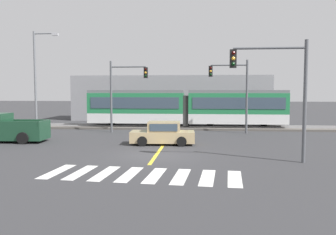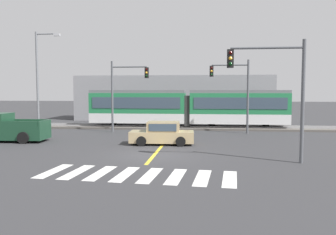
# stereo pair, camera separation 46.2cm
# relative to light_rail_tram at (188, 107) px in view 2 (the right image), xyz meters

# --- Properties ---
(ground_plane) EXTENTS (200.00, 200.00, 0.00)m
(ground_plane) POSITION_rel_light_rail_tram_xyz_m (-1.02, -14.35, -2.05)
(ground_plane) COLOR #333335
(track_bed) EXTENTS (120.00, 4.00, 0.18)m
(track_bed) POSITION_rel_light_rail_tram_xyz_m (-1.02, 0.01, -1.96)
(track_bed) COLOR #56514C
(track_bed) RESTS_ON ground
(rail_near) EXTENTS (120.00, 0.08, 0.10)m
(rail_near) POSITION_rel_light_rail_tram_xyz_m (-1.02, -0.71, -1.82)
(rail_near) COLOR #939399
(rail_near) RESTS_ON track_bed
(rail_far) EXTENTS (120.00, 0.08, 0.10)m
(rail_far) POSITION_rel_light_rail_tram_xyz_m (-1.02, 0.73, -1.82)
(rail_far) COLOR #939399
(rail_far) RESTS_ON track_bed
(light_rail_tram) EXTENTS (18.50, 2.64, 3.43)m
(light_rail_tram) POSITION_rel_light_rail_tram_xyz_m (0.00, 0.00, 0.00)
(light_rail_tram) COLOR silver
(light_rail_tram) RESTS_ON track_bed
(crosswalk_stripe_0) EXTENTS (0.76, 2.83, 0.01)m
(crosswalk_stripe_0) POSITION_rel_light_rail_tram_xyz_m (-4.86, -18.73, -2.04)
(crosswalk_stripe_0) COLOR silver
(crosswalk_stripe_0) RESTS_ON ground
(crosswalk_stripe_1) EXTENTS (0.76, 2.83, 0.01)m
(crosswalk_stripe_1) POSITION_rel_light_rail_tram_xyz_m (-3.76, -18.81, -2.04)
(crosswalk_stripe_1) COLOR silver
(crosswalk_stripe_1) RESTS_ON ground
(crosswalk_stripe_2) EXTENTS (0.76, 2.83, 0.01)m
(crosswalk_stripe_2) POSITION_rel_light_rail_tram_xyz_m (-2.66, -18.89, -2.04)
(crosswalk_stripe_2) COLOR silver
(crosswalk_stripe_2) RESTS_ON ground
(crosswalk_stripe_3) EXTENTS (0.76, 2.83, 0.01)m
(crosswalk_stripe_3) POSITION_rel_light_rail_tram_xyz_m (-1.57, -18.98, -2.04)
(crosswalk_stripe_3) COLOR silver
(crosswalk_stripe_3) RESTS_ON ground
(crosswalk_stripe_4) EXTENTS (0.76, 2.83, 0.01)m
(crosswalk_stripe_4) POSITION_rel_light_rail_tram_xyz_m (-0.47, -19.06, -2.04)
(crosswalk_stripe_4) COLOR silver
(crosswalk_stripe_4) RESTS_ON ground
(crosswalk_stripe_5) EXTENTS (0.76, 2.83, 0.01)m
(crosswalk_stripe_5) POSITION_rel_light_rail_tram_xyz_m (0.63, -19.14, -2.04)
(crosswalk_stripe_5) COLOR silver
(crosswalk_stripe_5) RESTS_ON ground
(crosswalk_stripe_6) EXTENTS (0.76, 2.83, 0.01)m
(crosswalk_stripe_6) POSITION_rel_light_rail_tram_xyz_m (1.72, -19.22, -2.04)
(crosswalk_stripe_6) COLOR silver
(crosswalk_stripe_6) RESTS_ON ground
(crosswalk_stripe_7) EXTENTS (0.76, 2.83, 0.01)m
(crosswalk_stripe_7) POSITION_rel_light_rail_tram_xyz_m (2.82, -19.30, -2.04)
(crosswalk_stripe_7) COLOR silver
(crosswalk_stripe_7) RESTS_ON ground
(lane_centre_line) EXTENTS (0.20, 15.02, 0.01)m
(lane_centre_line) POSITION_rel_light_rail_tram_xyz_m (-1.02, -9.50, -2.05)
(lane_centre_line) COLOR gold
(lane_centre_line) RESTS_ON ground
(sedan_crossing) EXTENTS (4.29, 2.09, 1.52)m
(sedan_crossing) POSITION_rel_light_rail_tram_xyz_m (-1.08, -10.41, -1.35)
(sedan_crossing) COLOR tan
(sedan_crossing) RESTS_ON ground
(pickup_truck) EXTENTS (5.47, 2.40, 1.98)m
(pickup_truck) POSITION_rel_light_rail_tram_xyz_m (-12.13, -10.25, -1.21)
(pickup_truck) COLOR #193D28
(pickup_truck) RESTS_ON ground
(traffic_light_far_right) EXTENTS (3.25, 0.38, 6.09)m
(traffic_light_far_right) POSITION_rel_light_rail_tram_xyz_m (4.12, -3.66, 1.95)
(traffic_light_far_right) COLOR #515459
(traffic_light_far_right) RESTS_ON ground
(traffic_light_far_left) EXTENTS (3.25, 0.38, 6.07)m
(traffic_light_far_left) POSITION_rel_light_rail_tram_xyz_m (-5.18, -3.88, 1.90)
(traffic_light_far_left) COLOR #515459
(traffic_light_far_left) RESTS_ON ground
(traffic_light_near_right) EXTENTS (3.75, 0.38, 6.02)m
(traffic_light_near_right) POSITION_rel_light_rail_tram_xyz_m (5.24, -15.71, 1.95)
(traffic_light_near_right) COLOR #515459
(traffic_light_near_right) RESTS_ON ground
(street_lamp_west) EXTENTS (2.31, 0.28, 8.78)m
(street_lamp_west) POSITION_rel_light_rail_tram_xyz_m (-13.14, -3.06, 2.94)
(street_lamp_west) COLOR slate
(street_lamp_west) RESTS_ON ground
(building_backdrop_far) EXTENTS (23.43, 6.00, 5.33)m
(building_backdrop_far) POSITION_rel_light_rail_tram_xyz_m (-2.25, 10.04, 0.62)
(building_backdrop_far) COLOR gray
(building_backdrop_far) RESTS_ON ground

